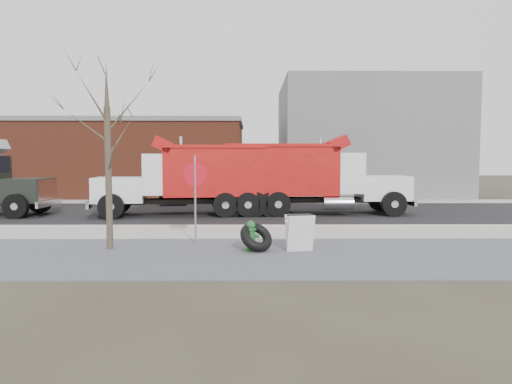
{
  "coord_description": "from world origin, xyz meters",
  "views": [
    {
      "loc": [
        0.83,
        -15.35,
        2.53
      ],
      "look_at": [
        0.95,
        0.73,
        1.4
      ],
      "focal_mm": 32.0,
      "sensor_mm": 36.0,
      "label": 1
    }
  ],
  "objects_px": {
    "fire_hydrant": "(251,237)",
    "truck_tire": "(256,237)",
    "dump_truck_red_a": "(306,175)",
    "dump_truck_red_b": "(196,176)",
    "sandwich_board": "(300,233)",
    "stop_sign": "(195,184)"
  },
  "relations": [
    {
      "from": "fire_hydrant",
      "to": "truck_tire",
      "type": "height_order",
      "value": "fire_hydrant"
    },
    {
      "from": "fire_hydrant",
      "to": "truck_tire",
      "type": "relative_size",
      "value": 0.69
    },
    {
      "from": "sandwich_board",
      "to": "truck_tire",
      "type": "bearing_deg",
      "value": 165.53
    },
    {
      "from": "truck_tire",
      "to": "sandwich_board",
      "type": "bearing_deg",
      "value": -2.45
    },
    {
      "from": "truck_tire",
      "to": "dump_truck_red_b",
      "type": "relative_size",
      "value": 0.15
    },
    {
      "from": "sandwich_board",
      "to": "dump_truck_red_b",
      "type": "distance_m",
      "value": 9.33
    },
    {
      "from": "stop_sign",
      "to": "sandwich_board",
      "type": "relative_size",
      "value": 2.61
    },
    {
      "from": "dump_truck_red_b",
      "to": "truck_tire",
      "type": "bearing_deg",
      "value": 100.58
    },
    {
      "from": "sandwich_board",
      "to": "dump_truck_red_b",
      "type": "bearing_deg",
      "value": 102.71
    },
    {
      "from": "dump_truck_red_a",
      "to": "sandwich_board",
      "type": "bearing_deg",
      "value": -98.33
    },
    {
      "from": "fire_hydrant",
      "to": "dump_truck_red_a",
      "type": "distance_m",
      "value": 9.19
    },
    {
      "from": "fire_hydrant",
      "to": "truck_tire",
      "type": "bearing_deg",
      "value": -22.12
    },
    {
      "from": "fire_hydrant",
      "to": "sandwich_board",
      "type": "height_order",
      "value": "sandwich_board"
    },
    {
      "from": "stop_sign",
      "to": "sandwich_board",
      "type": "xyz_separation_m",
      "value": [
        3.02,
        -1.25,
        -1.29
      ]
    },
    {
      "from": "truck_tire",
      "to": "dump_truck_red_a",
      "type": "height_order",
      "value": "dump_truck_red_a"
    },
    {
      "from": "truck_tire",
      "to": "stop_sign",
      "type": "height_order",
      "value": "stop_sign"
    },
    {
      "from": "truck_tire",
      "to": "dump_truck_red_a",
      "type": "distance_m",
      "value": 9.2
    },
    {
      "from": "stop_sign",
      "to": "sandwich_board",
      "type": "height_order",
      "value": "stop_sign"
    },
    {
      "from": "fire_hydrant",
      "to": "stop_sign",
      "type": "relative_size",
      "value": 0.32
    },
    {
      "from": "truck_tire",
      "to": "dump_truck_red_b",
      "type": "xyz_separation_m",
      "value": [
        -2.67,
        8.35,
        1.38
      ]
    },
    {
      "from": "stop_sign",
      "to": "fire_hydrant",
      "type": "bearing_deg",
      "value": -31.35
    },
    {
      "from": "fire_hydrant",
      "to": "dump_truck_red_b",
      "type": "bearing_deg",
      "value": 104.63
    }
  ]
}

